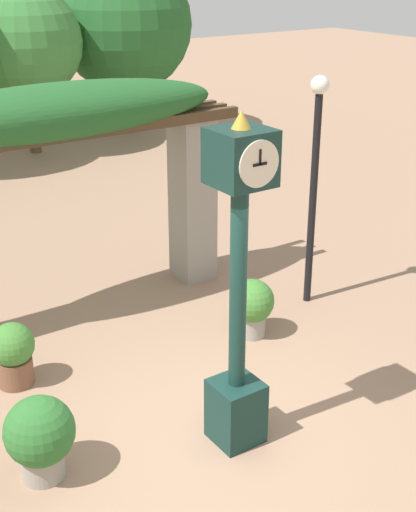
% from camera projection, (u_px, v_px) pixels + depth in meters
% --- Properties ---
extents(ground_plane, '(60.00, 60.00, 0.00)m').
position_uv_depth(ground_plane, '(206.00, 435.00, 7.32)').
color(ground_plane, '#9E7A60').
extents(pedestal_clock, '(0.50, 0.54, 3.35)m').
position_uv_depth(pedestal_clock, '(238.00, 296.00, 6.63)').
color(pedestal_clock, '#14332D').
rests_on(pedestal_clock, ground).
extents(pergola, '(5.16, 1.13, 3.09)m').
position_uv_depth(pergola, '(57.00, 145.00, 8.94)').
color(pergola, gray).
rests_on(pergola, ground).
extents(potted_plant_near_left, '(0.57, 0.57, 0.78)m').
position_uv_depth(potted_plant_near_left, '(252.00, 305.00, 9.04)').
color(potted_plant_near_left, gray).
rests_on(potted_plant_near_left, ground).
extents(potted_plant_near_right, '(0.67, 0.67, 0.84)m').
position_uv_depth(potted_plant_near_right, '(40.00, 436.00, 6.57)').
color(potted_plant_near_right, gray).
rests_on(potted_plant_near_right, ground).
extents(potted_plant_far_left, '(0.50, 0.50, 0.76)m').
position_uv_depth(potted_plant_far_left, '(13.00, 353.00, 8.03)').
color(potted_plant_far_left, brown).
rests_on(potted_plant_far_left, ground).
extents(lamp_post, '(0.24, 0.24, 3.14)m').
position_uv_depth(lamp_post, '(315.00, 166.00, 9.36)').
color(lamp_post, black).
rests_on(lamp_post, ground).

